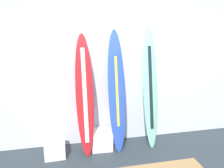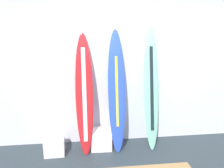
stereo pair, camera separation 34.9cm
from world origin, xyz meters
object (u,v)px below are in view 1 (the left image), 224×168
object	(u,v)px
surfboard_cobalt	(117,91)
display_block_left	(101,140)
surfboard_seafoam	(150,88)
display_block_center	(55,148)
surfboard_crimson	(85,96)

from	to	relation	value
surfboard_cobalt	display_block_left	world-z (taller)	surfboard_cobalt
surfboard_seafoam	display_block_center	xyz separation A→B (m)	(-1.67, -0.10, -0.92)
surfboard_crimson	surfboard_seafoam	bearing A→B (deg)	1.18
display_block_left	surfboard_crimson	bearing A→B (deg)	-175.20
surfboard_crimson	surfboard_cobalt	size ratio (longest dim) A/B	0.97
surfboard_seafoam	display_block_left	distance (m)	1.26
surfboard_crimson	surfboard_cobalt	distance (m)	0.55
surfboard_crimson	display_block_center	size ratio (longest dim) A/B	5.85
display_block_left	display_block_center	world-z (taller)	display_block_left
surfboard_cobalt	surfboard_seafoam	bearing A→B (deg)	0.02
display_block_left	display_block_center	bearing A→B (deg)	-173.26
surfboard_cobalt	display_block_center	xyz separation A→B (m)	(-1.07, -0.10, -0.89)
display_block_left	display_block_center	size ratio (longest dim) A/B	1.08
surfboard_seafoam	display_block_left	size ratio (longest dim) A/B	5.77
display_block_center	display_block_left	bearing A→B (deg)	6.74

